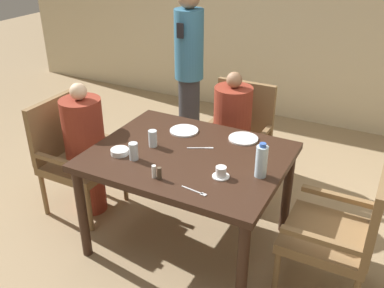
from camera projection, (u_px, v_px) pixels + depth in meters
ground_plane at (189, 241)px, 3.32m from camera, size 16.00×16.00×0.00m
wall_back at (300, 2)px, 4.79m from camera, size 8.00×0.06×2.80m
dining_table at (189, 165)px, 3.00m from camera, size 1.33×1.06×0.78m
chair_left_side at (73, 152)px, 3.52m from camera, size 0.54×0.54×0.95m
diner_in_left_chair at (86, 149)px, 3.43m from camera, size 0.32×0.32×1.14m
chair_far_side at (238, 134)px, 3.83m from camera, size 0.54×0.54×0.95m
diner_in_far_chair at (232, 134)px, 3.68m from camera, size 0.32×0.32×1.13m
chair_right_side at (343, 229)px, 2.64m from camera, size 0.54×0.54×0.95m
standing_host at (189, 67)px, 4.27m from camera, size 0.29×0.32×1.70m
plate_main_left at (243, 138)px, 3.15m from camera, size 0.22×0.22×0.01m
plate_main_right at (184, 131)px, 3.27m from camera, size 0.22×0.22×0.01m
teacup_with_saucer at (221, 173)px, 2.68m from camera, size 0.11×0.11×0.07m
bowl_small at (120, 152)px, 2.95m from camera, size 0.13×0.13×0.04m
water_bottle at (261, 161)px, 2.65m from camera, size 0.08×0.08×0.23m
glass_tall_near at (134, 151)px, 2.86m from camera, size 0.06×0.06×0.12m
glass_tall_mid at (153, 138)px, 3.03m from camera, size 0.06×0.06×0.12m
salt_shaker at (154, 172)px, 2.67m from camera, size 0.03×0.03×0.09m
pepper_shaker at (159, 173)px, 2.65m from camera, size 0.03×0.03×0.08m
fork_beside_plate at (196, 192)px, 2.54m from camera, size 0.18×0.04×0.00m
knife_beside_plate at (202, 148)px, 3.03m from camera, size 0.17×0.10×0.00m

